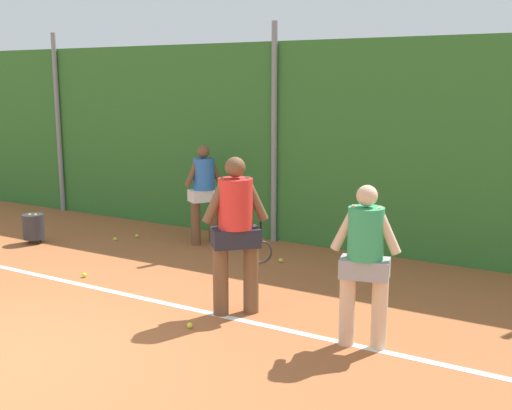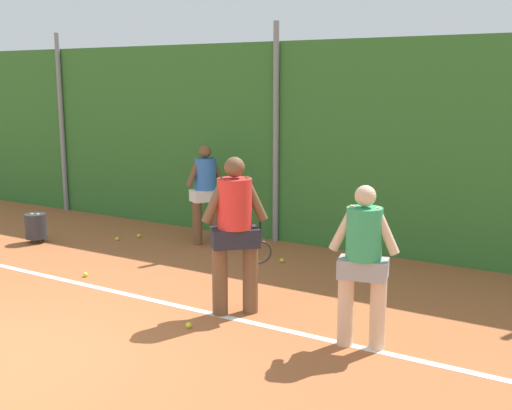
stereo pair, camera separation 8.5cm
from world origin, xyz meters
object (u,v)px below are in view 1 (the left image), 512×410
(tennis_ball_3, at_px, (137,236))
(tennis_ball_4, at_px, (84,275))
(player_midcourt, at_px, (236,227))
(ball_hopper, at_px, (33,226))
(player_foreground_near, at_px, (365,257))
(tennis_ball_6, at_px, (281,260))
(tennis_ball_0, at_px, (190,325))
(tennis_ball_2, at_px, (115,239))
(player_backcourt_far, at_px, (204,189))
(tennis_ball_9, at_px, (252,256))

(tennis_ball_3, relative_size, tennis_ball_4, 1.00)
(player_midcourt, bearing_deg, ball_hopper, 123.55)
(tennis_ball_4, bearing_deg, player_midcourt, -2.12)
(tennis_ball_3, bearing_deg, ball_hopper, -136.91)
(player_foreground_near, bearing_deg, tennis_ball_4, -17.33)
(player_midcourt, distance_m, tennis_ball_6, 2.47)
(tennis_ball_0, bearing_deg, tennis_ball_4, 162.37)
(player_foreground_near, xyz_separation_m, tennis_ball_2, (-5.33, 2.02, -0.93))
(player_backcourt_far, distance_m, tennis_ball_2, 1.83)
(ball_hopper, distance_m, tennis_ball_4, 2.40)
(tennis_ball_0, distance_m, tennis_ball_2, 4.32)
(player_backcourt_far, bearing_deg, ball_hopper, -28.91)
(tennis_ball_0, relative_size, tennis_ball_4, 1.00)
(player_backcourt_far, xyz_separation_m, ball_hopper, (-2.54, -1.47, -0.66))
(tennis_ball_6, bearing_deg, player_backcourt_far, 167.95)
(player_backcourt_far, height_order, ball_hopper, player_backcourt_far)
(player_foreground_near, relative_size, tennis_ball_4, 25.92)
(tennis_ball_4, bearing_deg, tennis_ball_6, 45.72)
(player_midcourt, bearing_deg, player_backcourt_far, 87.67)
(player_foreground_near, distance_m, player_midcourt, 1.66)
(player_foreground_near, relative_size, tennis_ball_9, 25.92)
(tennis_ball_2, bearing_deg, player_foreground_near, -20.75)
(tennis_ball_0, height_order, tennis_ball_6, same)
(player_foreground_near, relative_size, player_midcourt, 0.91)
(player_midcourt, relative_size, tennis_ball_2, 28.49)
(player_foreground_near, height_order, tennis_ball_4, player_foreground_near)
(player_backcourt_far, distance_m, ball_hopper, 3.00)
(player_midcourt, xyz_separation_m, tennis_ball_0, (-0.19, -0.67, -1.02))
(player_midcourt, relative_size, tennis_ball_3, 28.49)
(player_midcourt, distance_m, tennis_ball_4, 2.80)
(ball_hopper, relative_size, tennis_ball_4, 7.78)
(player_foreground_near, bearing_deg, player_midcourt, -19.05)
(player_foreground_near, height_order, player_midcourt, player_midcourt)
(player_backcourt_far, relative_size, tennis_ball_3, 25.55)
(tennis_ball_6, height_order, tennis_ball_9, same)
(player_foreground_near, bearing_deg, ball_hopper, -24.79)
(tennis_ball_3, bearing_deg, tennis_ball_6, -1.46)
(player_midcourt, distance_m, ball_hopper, 4.96)
(tennis_ball_2, bearing_deg, player_backcourt_far, 24.52)
(ball_hopper, distance_m, tennis_ball_9, 3.87)
(player_midcourt, bearing_deg, tennis_ball_4, 134.04)
(tennis_ball_2, height_order, tennis_ball_9, same)
(player_foreground_near, height_order, tennis_ball_0, player_foreground_near)
(tennis_ball_4, bearing_deg, tennis_ball_2, 121.13)
(player_backcourt_far, height_order, tennis_ball_6, player_backcourt_far)
(tennis_ball_0, height_order, tennis_ball_3, same)
(player_midcourt, distance_m, tennis_ball_2, 4.26)
(ball_hopper, height_order, tennis_ball_3, ball_hopper)
(tennis_ball_3, height_order, tennis_ball_9, same)
(player_foreground_near, distance_m, tennis_ball_2, 5.78)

